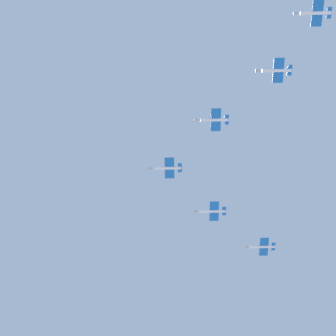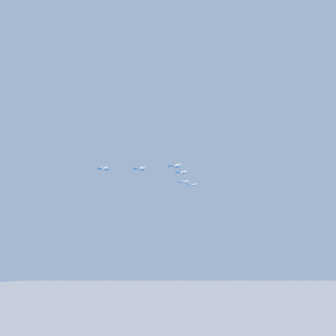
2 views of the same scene
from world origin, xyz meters
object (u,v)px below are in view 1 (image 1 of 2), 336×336
at_px(jet_center_rear, 315,13).
at_px(jet_port_inner, 214,120).
at_px(jet_lead, 167,168).
at_px(jet_starboard_outer, 262,247).
at_px(jet_port_outer, 276,70).
at_px(jet_starboard_inner, 212,211).

bearing_deg(jet_center_rear, jet_port_inner, 40.35).
bearing_deg(jet_lead, jet_starboard_outer, -44.86).
bearing_deg(jet_port_inner, jet_lead, 41.89).
distance_m(jet_lead, jet_starboard_outer, 45.65).
bearing_deg(jet_starboard_outer, jet_center_rear, -173.09).
bearing_deg(jet_starboard_outer, jet_port_outer, 180.00).
xyz_separation_m(jet_port_outer, jet_center_rear, (-10.41, 15.80, 1.37)).
xyz_separation_m(jet_lead, jet_starboard_outer, (-30.95, -33.56, 0.30)).
bearing_deg(jet_lead, jet_starboard_inner, -41.89).
xyz_separation_m(jet_starboard_inner, jet_center_rear, (-29.92, 63.63, 2.16)).
height_order(jet_lead, jet_starboard_outer, jet_starboard_outer).
bearing_deg(jet_center_rear, jet_port_outer, 31.22).
height_order(jet_port_inner, jet_center_rear, jet_port_inner).
bearing_deg(jet_starboard_inner, jet_port_inner, 180.00).
bearing_deg(jet_starboard_outer, jet_port_inner, 159.98).
bearing_deg(jet_lead, jet_port_outer, -135.14).
xyz_separation_m(jet_port_inner, jet_center_rear, (-28.70, 31.30, -0.04)).
distance_m(jet_lead, jet_center_rear, 64.20).
relative_size(jet_lead, jet_starboard_inner, 1.00).
relative_size(jet_port_outer, jet_starboard_outer, 1.00).
xyz_separation_m(jet_lead, jet_port_inner, (-15.11, 15.62, 1.10)).
bearing_deg(jet_port_inner, jet_center_rear, -139.65).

